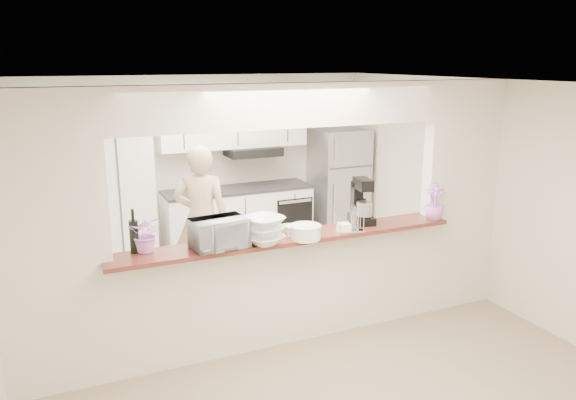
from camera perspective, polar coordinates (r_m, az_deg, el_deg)
floor at (r=5.74m, az=-0.08°, el=-13.95°), size 6.00×6.00×0.00m
tile_overlay at (r=7.05m, az=-5.32°, el=-8.46°), size 5.00×2.90×0.01m
partition at (r=5.21m, az=-0.09°, el=0.58°), size 5.00×0.15×2.50m
bar_counter at (r=5.49m, az=-0.06°, el=-8.66°), size 3.40×0.38×1.09m
kitchen_cabinets at (r=7.78m, az=-9.62°, el=1.07°), size 3.15×0.62×2.25m
refrigerator at (r=8.57m, az=5.15°, el=1.55°), size 0.75×0.70×1.70m
flower_left at (r=4.95m, az=-14.20°, el=-3.33°), size 0.36×0.33×0.33m
wine_bottle_a at (r=4.96m, az=-15.37°, el=-3.53°), size 0.08×0.08×0.39m
wine_bottle_b at (r=4.96m, az=-15.36°, el=-3.67°), size 0.07×0.07×0.35m
toaster_oven at (r=4.95m, az=-7.02°, el=-3.37°), size 0.51×0.37×0.26m
serving_bowls at (r=5.02m, az=-2.42°, el=-3.14°), size 0.43×0.43×0.25m
plate_stack_a at (r=5.18m, az=1.79°, el=-3.27°), size 0.29×0.29×0.13m
plate_stack_b at (r=5.29m, az=1.20°, el=-3.13°), size 0.25×0.25×0.09m
red_bowl at (r=5.32m, az=-1.92°, el=-3.17°), size 0.14×0.14×0.06m
tan_bowl at (r=5.40m, az=0.05°, el=-2.90°), size 0.14×0.14×0.07m
utensil_caddy at (r=5.42m, az=6.26°, el=-2.13°), size 0.28×0.19×0.25m
stand_mixer at (r=5.71m, az=7.47°, el=-0.28°), size 0.25×0.34×0.46m
flower_right at (r=5.97m, az=14.68°, el=-0.20°), size 0.26×0.26×0.37m
person at (r=6.63m, az=-8.78°, el=-2.03°), size 0.76×0.64×1.76m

